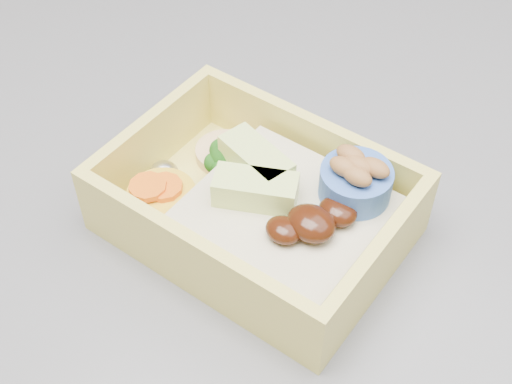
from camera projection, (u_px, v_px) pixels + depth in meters
The scene contains 1 object.
bento_box at pixel (265, 207), 0.46m from camera, with size 0.19×0.14×0.07m.
Camera 1 is at (0.30, -0.35, 1.29)m, focal length 50.00 mm.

